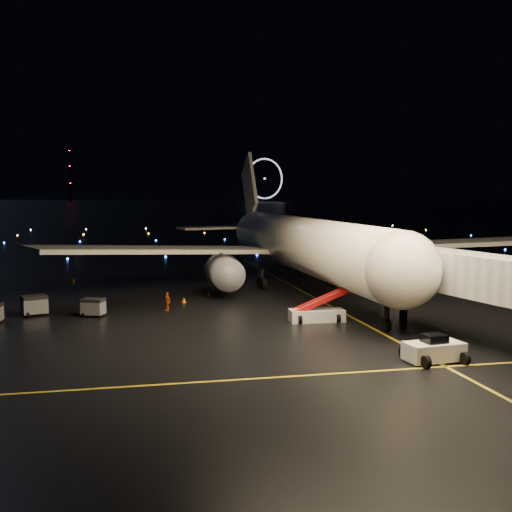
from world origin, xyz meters
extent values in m
plane|color=black|center=(0.00, 300.00, 0.00)|extent=(2000.00, 2000.00, 0.00)
cube|color=yellow|center=(12.00, 15.00, 0.01)|extent=(0.25, 80.00, 0.02)
cube|color=yellow|center=(-5.00, -10.00, 0.01)|extent=(60.00, 0.25, 0.02)
cube|color=silver|center=(11.91, -8.61, 0.89)|extent=(3.90, 2.31, 1.77)
imported|color=#E15511|center=(-3.52, 13.02, 0.86)|extent=(0.80, 1.09, 1.72)
cone|color=orange|center=(-1.56, 16.99, 0.28)|extent=(0.63, 0.63, 0.56)
cone|color=orange|center=(2.37, 24.08, 0.25)|extent=(0.49, 0.49, 0.50)
cone|color=orange|center=(1.46, 21.16, 0.23)|extent=(0.55, 0.55, 0.47)
cone|color=orange|center=(-13.22, 34.57, 0.25)|extent=(0.54, 0.54, 0.51)
cylinder|color=black|center=(-60.00, 740.00, 32.00)|extent=(1.80, 1.80, 64.00)
cube|color=gray|center=(-10.08, 11.68, 0.79)|extent=(2.23, 1.94, 1.58)
cube|color=gray|center=(-15.20, 13.19, 0.90)|extent=(2.49, 2.12, 1.79)
camera|label=1|loc=(-7.93, -45.74, 10.84)|focal=45.00mm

